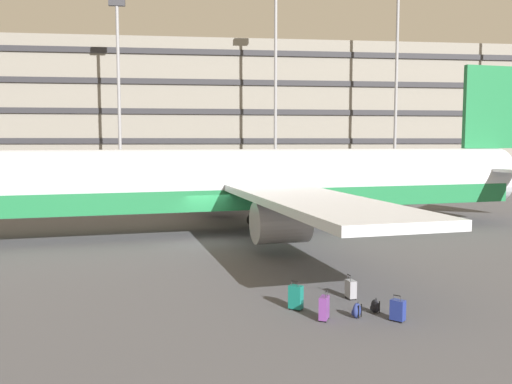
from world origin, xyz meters
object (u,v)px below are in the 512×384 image
suitcase_orange (296,297)px  suitcase_scuffed (324,308)px  backpack_upright (357,311)px  backpack_black (375,306)px  suitcase_red (351,289)px  airliner (244,183)px  suitcase_small (398,310)px

suitcase_orange → suitcase_scuffed: suitcase_orange is taller
backpack_upright → backpack_black: bearing=29.6°
suitcase_scuffed → suitcase_red: bearing=55.2°
suitcase_red → backpack_black: suitcase_red is taller
suitcase_red → backpack_black: bearing=-79.0°
suitcase_red → backpack_upright: size_ratio=1.62×
airliner → suitcase_small: bearing=-79.7°
suitcase_scuffed → backpack_black: size_ratio=1.92×
airliner → suitcase_orange: airliner is taller
suitcase_orange → suitcase_scuffed: (0.67, -1.15, -0.03)m
suitcase_red → backpack_upright: (-0.42, -2.04, -0.12)m
suitcase_orange → suitcase_small: (2.90, -1.50, -0.07)m
suitcase_scuffed → backpack_black: suitcase_scuffed is taller
backpack_black → airliner: bearing=99.4°
backpack_upright → suitcase_scuffed: bearing=-174.4°
airliner → backpack_upright: airliner is taller
airliner → suitcase_scuffed: (0.88, -16.75, -2.60)m
suitcase_small → backpack_black: size_ratio=1.71×
airliner → backpack_black: (2.68, -16.23, -2.79)m
suitcase_orange → suitcase_scuffed: 1.33m
suitcase_orange → suitcase_red: 2.38m
suitcase_scuffed → backpack_upright: (1.07, 0.10, -0.17)m
suitcase_small → suitcase_red: suitcase_red is taller
airliner → suitcase_red: airliner is taller
backpack_upright → airliner: bearing=96.7°
suitcase_orange → suitcase_red: size_ratio=1.13×
backpack_upright → suitcase_red: bearing=78.3°
suitcase_orange → backpack_upright: (1.73, -1.04, -0.20)m
suitcase_red → suitcase_scuffed: bearing=-124.8°
suitcase_red → backpack_black: 1.66m
airliner → suitcase_small: 17.58m
airliner → backpack_upright: 16.98m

